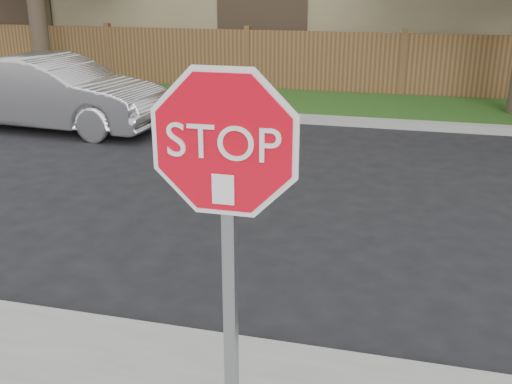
# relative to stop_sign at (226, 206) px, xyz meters

# --- Properties ---
(ground) EXTENTS (90.00, 90.00, 0.00)m
(ground) POSITION_rel_stop_sign_xyz_m (0.59, 1.48, -1.83)
(ground) COLOR black
(ground) RESTS_ON ground
(far_curb) EXTENTS (70.00, 0.30, 0.15)m
(far_curb) POSITION_rel_stop_sign_xyz_m (0.59, 9.63, -1.75)
(far_curb) COLOR gray
(far_curb) RESTS_ON ground
(grass_strip) EXTENTS (70.00, 3.00, 0.12)m
(grass_strip) POSITION_rel_stop_sign_xyz_m (0.59, 11.28, -1.77)
(grass_strip) COLOR #1E4714
(grass_strip) RESTS_ON ground
(fence) EXTENTS (70.00, 0.12, 1.60)m
(fence) POSITION_rel_stop_sign_xyz_m (0.59, 12.88, -1.03)
(fence) COLOR #53301D
(fence) RESTS_ON ground
(stop_sign) EXTENTS (1.01, 0.13, 2.55)m
(stop_sign) POSITION_rel_stop_sign_xyz_m (0.00, 0.00, 0.00)
(stop_sign) COLOR gray
(stop_sign) RESTS_ON sidewalk_near
(sedan_left) EXTENTS (4.53, 1.86, 1.46)m
(sedan_left) POSITION_rel_stop_sign_xyz_m (-5.97, 7.82, -1.10)
(sedan_left) COLOR silver
(sedan_left) RESTS_ON ground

